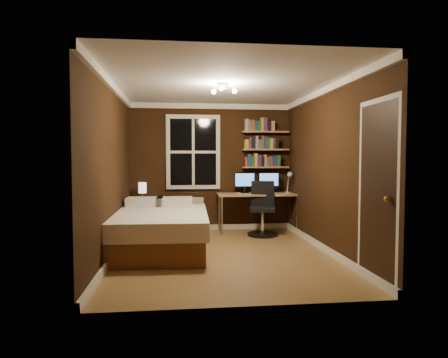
{
  "coord_description": "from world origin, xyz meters",
  "views": [
    {
      "loc": [
        -0.64,
        -5.83,
        1.43
      ],
      "look_at": [
        0.08,
        0.45,
        1.1
      ],
      "focal_mm": 32.0,
      "sensor_mm": 36.0,
      "label": 1
    }
  ],
  "objects": [
    {
      "name": "monitor_left",
      "position": [
        0.65,
        1.86,
        0.95
      ],
      "size": [
        0.42,
        0.12,
        0.4
      ],
      "primitive_type": null,
      "color": "black",
      "rests_on": "desk"
    },
    {
      "name": "office_chair",
      "position": [
        0.9,
        1.38,
        0.38
      ],
      "size": [
        0.55,
        0.55,
        1.0
      ],
      "rotation": [
        0.0,
        0.0,
        -0.22
      ],
      "color": "black",
      "rests_on": "ground"
    },
    {
      "name": "books_row_middle",
      "position": [
        1.08,
        1.98,
        1.73
      ],
      "size": [
        0.66,
        0.16,
        0.23
      ],
      "primitive_type": null,
      "color": "navy",
      "rests_on": "bookshelf_middle"
    },
    {
      "name": "wall_left",
      "position": [
        -1.6,
        0.0,
        1.25
      ],
      "size": [
        0.04,
        4.2,
        2.5
      ],
      "primitive_type": "cube",
      "color": "black",
      "rests_on": "ground"
    },
    {
      "name": "door",
      "position": [
        1.59,
        -1.55,
        1.02
      ],
      "size": [
        0.03,
        0.82,
        2.05
      ],
      "primitive_type": null,
      "color": "black",
      "rests_on": "ground"
    },
    {
      "name": "monitor_right",
      "position": [
        1.13,
        1.86,
        0.95
      ],
      "size": [
        0.42,
        0.12,
        0.4
      ],
      "primitive_type": null,
      "color": "black",
      "rests_on": "desk"
    },
    {
      "name": "bookshelf_lower",
      "position": [
        1.08,
        1.98,
        1.25
      ],
      "size": [
        0.92,
        0.22,
        0.03
      ],
      "primitive_type": "cube",
      "color": "#9F754D",
      "rests_on": "wall_back"
    },
    {
      "name": "wall_right",
      "position": [
        1.6,
        0.0,
        1.25
      ],
      "size": [
        0.04,
        4.2,
        2.5
      ],
      "primitive_type": "cube",
      "color": "black",
      "rests_on": "ground"
    },
    {
      "name": "floor",
      "position": [
        0.0,
        0.0,
        0.0
      ],
      "size": [
        4.2,
        4.2,
        0.0
      ],
      "primitive_type": "plane",
      "color": "olive",
      "rests_on": "ground"
    },
    {
      "name": "desk",
      "position": [
        0.89,
        1.78,
        0.69
      ],
      "size": [
        1.57,
        0.59,
        0.75
      ],
      "color": "#9F754D",
      "rests_on": "ground"
    },
    {
      "name": "desk_lamp",
      "position": [
        1.49,
        1.7,
        0.97
      ],
      "size": [
        0.14,
        0.32,
        0.44
      ],
      "primitive_type": null,
      "color": "silver",
      "rests_on": "desk"
    },
    {
      "name": "ceiling_fixture",
      "position": [
        0.0,
        -0.1,
        2.4
      ],
      "size": [
        0.44,
        0.44,
        0.18
      ],
      "primitive_type": null,
      "color": "beige",
      "rests_on": "ceiling"
    },
    {
      "name": "radiator",
      "position": [
        -0.38,
        1.98,
        0.33
      ],
      "size": [
        0.44,
        0.15,
        0.66
      ],
      "primitive_type": "cube",
      "color": "silver",
      "rests_on": "ground"
    },
    {
      "name": "ceiling",
      "position": [
        0.0,
        0.0,
        2.5
      ],
      "size": [
        3.2,
        4.2,
        0.02
      ],
      "primitive_type": "cube",
      "color": "white",
      "rests_on": "wall_back"
    },
    {
      "name": "nightstand",
      "position": [
        -1.32,
        1.85,
        0.27
      ],
      "size": [
        0.54,
        0.54,
        0.53
      ],
      "primitive_type": "cube",
      "rotation": [
        0.0,
        0.0,
        -0.34
      ],
      "color": "brown",
      "rests_on": "ground"
    },
    {
      "name": "bed",
      "position": [
        -1.0,
        0.38,
        0.32
      ],
      "size": [
        1.66,
        2.25,
        0.75
      ],
      "rotation": [
        0.0,
        0.0,
        -0.04
      ],
      "color": "brown",
      "rests_on": "ground"
    },
    {
      "name": "bedside_lamp",
      "position": [
        -1.32,
        1.85,
        0.75
      ],
      "size": [
        0.15,
        0.15,
        0.44
      ],
      "primitive_type": null,
      "color": "silver",
      "rests_on": "nightstand"
    },
    {
      "name": "wall_back",
      "position": [
        0.0,
        2.1,
        1.25
      ],
      "size": [
        3.2,
        0.04,
        2.5
      ],
      "primitive_type": "cube",
      "color": "black",
      "rests_on": "ground"
    },
    {
      "name": "window",
      "position": [
        -0.35,
        2.06,
        1.55
      ],
      "size": [
        1.06,
        0.06,
        1.46
      ],
      "primitive_type": "cube",
      "color": "white",
      "rests_on": "wall_back"
    },
    {
      "name": "door_knob",
      "position": [
        1.55,
        -1.85,
        1.0
      ],
      "size": [
        0.06,
        0.06,
        0.06
      ],
      "primitive_type": "sphere",
      "color": "gold",
      "rests_on": "door"
    },
    {
      "name": "bookshelf_upper",
      "position": [
        1.08,
        1.98,
        1.95
      ],
      "size": [
        0.92,
        0.22,
        0.03
      ],
      "primitive_type": "cube",
      "color": "#9F754D",
      "rests_on": "wall_back"
    },
    {
      "name": "books_row_upper",
      "position": [
        1.08,
        1.98,
        2.08
      ],
      "size": [
        0.54,
        0.16,
        0.23
      ],
      "primitive_type": null,
      "color": "#225123",
      "rests_on": "bookshelf_upper"
    },
    {
      "name": "books_row_lower",
      "position": [
        1.08,
        1.98,
        1.38
      ],
      "size": [
        0.66,
        0.16,
        0.23
      ],
      "primitive_type": null,
      "color": "maroon",
      "rests_on": "bookshelf_lower"
    },
    {
      "name": "bookshelf_middle",
      "position": [
        1.08,
        1.98,
        1.6
      ],
      "size": [
        0.92,
        0.22,
        0.03
      ],
      "primitive_type": "cube",
      "color": "#9F754D",
      "rests_on": "wall_back"
    }
  ]
}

